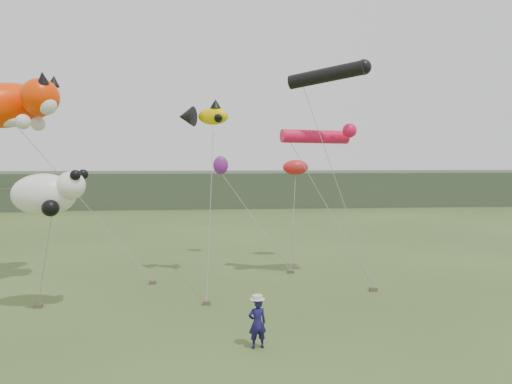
% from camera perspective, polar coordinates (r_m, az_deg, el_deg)
% --- Properties ---
extents(ground, '(120.00, 120.00, 0.00)m').
position_cam_1_polar(ground, '(17.34, -4.13, -15.75)').
color(ground, '#385123').
rests_on(ground, ground).
extents(headland, '(90.00, 13.00, 4.00)m').
position_cam_1_polar(headland, '(61.20, -7.79, 0.33)').
color(headland, '#2D3D28').
rests_on(headland, ground).
extents(festival_attendant, '(0.64, 0.49, 1.56)m').
position_cam_1_polar(festival_attendant, '(15.79, 0.15, -14.76)').
color(festival_attendant, '#161347').
rests_on(festival_attendant, ground).
extents(sandbag_anchors, '(14.07, 5.29, 0.16)m').
position_cam_1_polar(sandbag_anchors, '(22.32, -4.37, -11.00)').
color(sandbag_anchors, brown).
rests_on(sandbag_anchors, ground).
extents(cat_kite, '(5.92, 4.65, 2.69)m').
position_cam_1_polar(cat_kite, '(25.20, -26.05, 8.99)').
color(cat_kite, '#FF3500').
rests_on(cat_kite, ground).
extents(fish_kite, '(2.62, 1.73, 1.28)m').
position_cam_1_polar(fish_kite, '(23.92, -6.03, 8.66)').
color(fish_kite, '#E7C401').
rests_on(fish_kite, ground).
extents(tube_kites, '(3.89, 2.93, 3.70)m').
position_cam_1_polar(tube_kites, '(23.69, 8.14, 9.95)').
color(tube_kites, black).
rests_on(tube_kites, ground).
extents(panda_kite, '(2.78, 1.80, 1.73)m').
position_cam_1_polar(panda_kite, '(20.09, -22.65, -0.17)').
color(panda_kite, white).
rests_on(panda_kite, ground).
extents(misc_kites, '(5.36, 2.11, 1.08)m').
position_cam_1_polar(misc_kites, '(28.52, 1.48, 2.92)').
color(misc_kites, red).
rests_on(misc_kites, ground).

